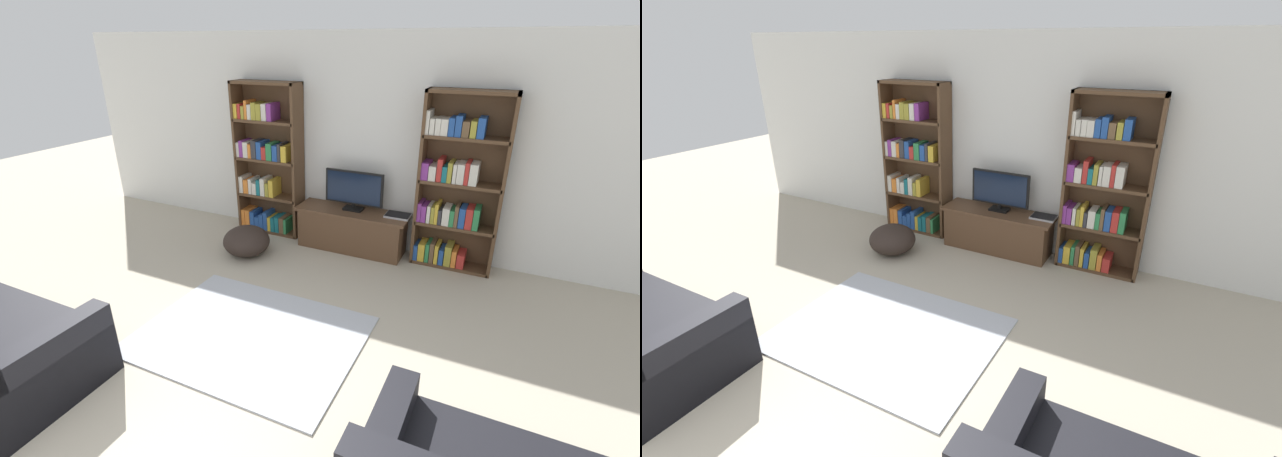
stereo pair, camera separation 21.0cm
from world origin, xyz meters
TOP-DOWN VIEW (x-y plane):
  - wall_back at (0.00, 4.23)m, footprint 8.80×0.06m
  - bookshelf_left at (-1.33, 4.06)m, footprint 0.92×0.30m
  - bookshelf_right at (1.14, 4.06)m, footprint 0.92×0.30m
  - tv_stand at (-0.06, 3.95)m, footprint 1.42×0.45m
  - television at (-0.06, 3.98)m, footprint 0.75×0.16m
  - laptop at (0.52, 4.00)m, footprint 0.30×0.23m
  - area_rug at (-0.23, 1.87)m, footprint 1.98×1.49m
  - beanbag_ottoman at (-1.19, 3.24)m, footprint 0.58×0.58m

SIDE VIEW (x-z plane):
  - area_rug at x=-0.23m, z-range 0.00..0.02m
  - beanbag_ottoman at x=-1.19m, z-range 0.00..0.37m
  - tv_stand at x=-0.06m, z-range 0.00..0.53m
  - laptop at x=0.52m, z-range 0.53..0.55m
  - television at x=-0.06m, z-range 0.54..1.04m
  - bookshelf_left at x=-1.33m, z-range -0.06..1.96m
  - bookshelf_right at x=1.14m, z-range -0.05..1.97m
  - wall_back at x=0.00m, z-range 0.00..2.60m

